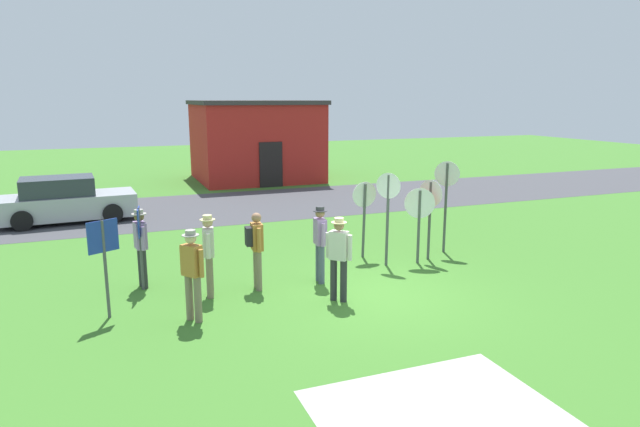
% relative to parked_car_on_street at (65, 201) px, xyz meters
% --- Properties ---
extents(ground_plane, '(80.00, 80.00, 0.00)m').
position_rel_parked_car_on_street_xyz_m(ground_plane, '(6.44, -10.13, -0.69)').
color(ground_plane, '#3D7528').
extents(street_asphalt, '(60.00, 6.40, 0.01)m').
position_rel_parked_car_on_street_xyz_m(street_asphalt, '(6.44, 0.59, -0.68)').
color(street_asphalt, '#424247').
rests_on(street_asphalt, ground).
extents(concrete_path, '(3.20, 2.40, 0.01)m').
position_rel_parked_car_on_street_xyz_m(concrete_path, '(5.23, -14.37, -0.69)').
color(concrete_path, '#ADAAA3').
rests_on(concrete_path, ground).
extents(building_background, '(5.98, 5.66, 3.97)m').
position_rel_parked_car_on_street_xyz_m(building_background, '(8.49, 7.28, 1.30)').
color(building_background, '#B2231E').
rests_on(building_background, ground).
extents(parked_car_on_street, '(4.41, 2.24, 1.51)m').
position_rel_parked_car_on_street_xyz_m(parked_car_on_street, '(0.00, 0.00, 0.00)').
color(parked_car_on_street, '#A5A8AD').
rests_on(parked_car_on_street, ground).
extents(stop_sign_leaning_left, '(0.29, 0.63, 2.06)m').
position_rel_parked_car_on_street_xyz_m(stop_sign_leaning_left, '(8.94, -8.24, 0.70)').
color(stop_sign_leaning_left, '#474C4C').
rests_on(stop_sign_leaning_left, ground).
extents(stop_sign_low_front, '(0.66, 0.16, 1.99)m').
position_rel_parked_car_on_street_xyz_m(stop_sign_low_front, '(7.46, -7.49, 0.65)').
color(stop_sign_low_front, '#474C4C').
rests_on(stop_sign_low_front, ground).
extents(stop_sign_center_cluster, '(0.69, 0.33, 1.91)m').
position_rel_parked_car_on_street_xyz_m(stop_sign_center_cluster, '(8.52, -8.43, 0.61)').
color(stop_sign_center_cluster, '#474C4C').
rests_on(stop_sign_center_cluster, ground).
extents(stop_sign_nearest, '(0.49, 0.46, 2.45)m').
position_rel_parked_car_on_street_xyz_m(stop_sign_nearest, '(9.70, -7.80, 0.96)').
color(stop_sign_nearest, '#474C4C').
rests_on(stop_sign_nearest, ground).
extents(stop_sign_rear_right, '(0.42, 0.49, 2.31)m').
position_rel_parked_car_on_street_xyz_m(stop_sign_rear_right, '(7.70, -8.30, 0.84)').
color(stop_sign_rear_right, '#474C4C').
rests_on(stop_sign_rear_right, ground).
extents(person_in_blue, '(0.42, 0.44, 1.74)m').
position_rel_parked_car_on_street_xyz_m(person_in_blue, '(5.62, -10.12, 0.30)').
color(person_in_blue, '#2D2D33').
rests_on(person_in_blue, ground).
extents(person_holding_notes, '(0.32, 0.56, 1.74)m').
position_rel_parked_car_on_street_xyz_m(person_holding_notes, '(3.23, -8.91, 0.30)').
color(person_holding_notes, '#7A6B56').
rests_on(person_holding_notes, ground).
extents(person_in_dark_shirt, '(0.31, 0.57, 1.74)m').
position_rel_parked_car_on_street_xyz_m(person_in_dark_shirt, '(5.70, -8.90, 0.30)').
color(person_in_dark_shirt, '#4C5670').
rests_on(person_in_dark_shirt, ground).
extents(person_in_teal, '(0.39, 0.48, 1.74)m').
position_rel_parked_car_on_street_xyz_m(person_in_teal, '(2.71, -10.10, 0.30)').
color(person_in_teal, '#7A6B56').
rests_on(person_in_teal, ground).
extents(person_near_signs, '(0.37, 0.57, 1.69)m').
position_rel_parked_car_on_street_xyz_m(person_near_signs, '(4.25, -8.83, 0.29)').
color(person_near_signs, '#7A6B56').
rests_on(person_near_signs, ground).
extents(person_on_left, '(0.31, 0.56, 1.74)m').
position_rel_parked_car_on_street_xyz_m(person_on_left, '(1.96, -7.81, 0.30)').
color(person_on_left, '#2D2D33').
rests_on(person_on_left, ground).
extents(info_panel_leftmost, '(0.54, 0.31, 1.88)m').
position_rel_parked_car_on_street_xyz_m(info_panel_leftmost, '(1.24, -9.36, 0.61)').
color(info_panel_leftmost, '#4C4C51').
rests_on(info_panel_leftmost, ground).
extents(info_panel_middle, '(0.09, 0.60, 1.80)m').
position_rel_parked_car_on_street_xyz_m(info_panel_middle, '(1.94, -7.98, 0.55)').
color(info_panel_middle, '#4C4C51').
rests_on(info_panel_middle, ground).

